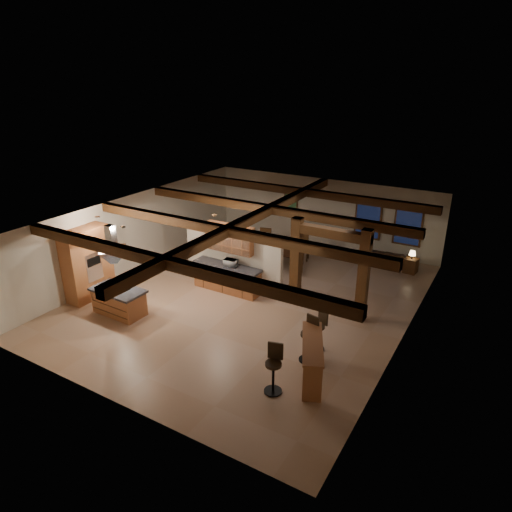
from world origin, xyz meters
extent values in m
plane|color=tan|center=(0.00, 0.00, 0.00)|extent=(12.00, 12.00, 0.00)
plane|color=beige|center=(0.00, 6.00, 1.45)|extent=(10.00, 0.00, 10.00)
plane|color=beige|center=(0.00, -6.00, 1.45)|extent=(10.00, 0.00, 10.00)
plane|color=beige|center=(-5.00, 0.00, 1.45)|extent=(0.00, 12.00, 12.00)
plane|color=beige|center=(5.00, 0.00, 1.45)|extent=(0.00, 12.00, 12.00)
plane|color=#372411|center=(0.00, 0.00, 2.90)|extent=(12.00, 12.00, 0.00)
cube|color=#3A200E|center=(0.00, -4.00, 2.76)|extent=(10.00, 0.25, 0.28)
cube|color=#3A200E|center=(0.00, -1.30, 2.76)|extent=(10.00, 0.25, 0.28)
cube|color=#3A200E|center=(0.00, 1.30, 2.76)|extent=(10.00, 0.25, 0.28)
cube|color=#3A200E|center=(0.00, 4.00, 2.76)|extent=(10.00, 0.25, 0.28)
cube|color=#3A200E|center=(0.00, 0.00, 2.76)|extent=(0.28, 12.00, 0.28)
cube|color=#3A200E|center=(1.40, 0.50, 1.45)|extent=(0.30, 0.30, 2.90)
cube|color=#3A200E|center=(3.60, 0.50, 1.45)|extent=(0.30, 0.30, 2.90)
cube|color=#3A200E|center=(2.50, 0.50, 2.60)|extent=(2.50, 0.28, 0.28)
cube|color=beige|center=(-1.00, 0.50, 1.10)|extent=(3.80, 0.18, 2.20)
cube|color=#945930|center=(-4.67, -2.60, 1.20)|extent=(0.64, 1.60, 2.40)
cube|color=silver|center=(-4.37, -2.60, 1.15)|extent=(0.06, 0.62, 0.95)
cube|color=black|center=(-4.33, -2.60, 1.35)|extent=(0.01, 0.50, 0.28)
cube|color=#945930|center=(-1.00, 0.11, 0.43)|extent=(2.40, 0.60, 0.86)
cube|color=black|center=(-1.00, 0.11, 0.90)|extent=(2.50, 0.66, 0.08)
cube|color=#945930|center=(-1.00, 0.32, 1.85)|extent=(1.80, 0.34, 0.95)
cube|color=silver|center=(-1.00, 0.14, 1.85)|extent=(1.74, 0.02, 0.90)
pyramid|color=silver|center=(-2.98, -2.95, 1.73)|extent=(1.10, 1.10, 0.45)
cube|color=silver|center=(-2.98, -2.95, 2.54)|extent=(0.26, 0.22, 0.73)
cube|color=#3A200E|center=(2.00, 5.94, 1.50)|extent=(1.10, 0.05, 1.70)
cube|color=black|center=(2.00, 5.91, 1.50)|extent=(0.95, 0.02, 1.55)
cube|color=#3A200E|center=(3.60, 5.94, 1.50)|extent=(1.10, 0.05, 1.70)
cube|color=black|center=(3.60, 5.91, 1.50)|extent=(0.95, 0.02, 1.55)
cube|color=#3A200E|center=(-1.50, 5.94, 1.70)|extent=(0.65, 0.04, 0.85)
cube|color=#225136|center=(-1.50, 5.92, 1.70)|extent=(0.55, 0.01, 0.75)
cylinder|color=silver|center=(-2.60, -2.80, 2.87)|extent=(0.16, 0.16, 0.03)
cylinder|color=silver|center=(-1.00, -0.50, 2.87)|extent=(0.16, 0.16, 0.03)
cylinder|color=silver|center=(-4.00, -2.50, 2.87)|extent=(0.16, 0.16, 0.03)
cube|color=#945930|center=(-2.98, -2.95, 0.38)|extent=(1.61, 0.83, 0.76)
cube|color=black|center=(-2.98, -2.95, 0.80)|extent=(1.72, 0.94, 0.07)
cube|color=black|center=(-2.98, -2.95, 0.84)|extent=(0.67, 0.46, 0.02)
imported|color=#371B0D|center=(-0.45, 3.03, 0.30)|extent=(1.72, 1.01, 0.59)
imported|color=black|center=(3.04, 5.24, 0.28)|extent=(2.01, 0.95, 0.57)
imported|color=silver|center=(-0.84, 0.11, 1.06)|extent=(0.47, 0.34, 0.24)
cube|color=#945930|center=(3.50, -2.88, 0.99)|extent=(1.26, 1.97, 0.06)
cube|color=#945930|center=(3.87, -3.68, 0.49)|extent=(0.44, 0.27, 0.97)
cube|color=#945930|center=(3.13, -2.09, 0.49)|extent=(0.44, 0.27, 0.97)
cube|color=#3A200E|center=(4.10, 4.86, 0.28)|extent=(0.50, 0.50, 0.57)
cylinder|color=black|center=(4.10, 4.86, 0.64)|extent=(0.05, 0.05, 0.15)
cone|color=#E7C98B|center=(4.10, 4.86, 0.78)|extent=(0.25, 0.25, 0.16)
cylinder|color=black|center=(2.95, -3.84, 0.78)|extent=(0.39, 0.39, 0.08)
cube|color=black|center=(2.91, -3.66, 1.03)|extent=(0.37, 0.13, 0.43)
cylinder|color=black|center=(2.95, -3.84, 0.39)|extent=(0.06, 0.06, 0.76)
cylinder|color=black|center=(2.95, -3.84, 0.02)|extent=(0.43, 0.43, 0.03)
cylinder|color=black|center=(3.12, -2.27, 0.79)|extent=(0.39, 0.39, 0.08)
cube|color=black|center=(3.15, -2.09, 1.04)|extent=(0.37, 0.12, 0.44)
cylinder|color=black|center=(3.12, -2.27, 0.39)|extent=(0.07, 0.07, 0.77)
cylinder|color=black|center=(3.12, -2.27, 0.02)|extent=(0.44, 0.44, 0.03)
cylinder|color=black|center=(3.14, -1.66, 0.71)|extent=(0.35, 0.35, 0.07)
cube|color=black|center=(3.20, -1.50, 0.94)|extent=(0.33, 0.16, 0.39)
cylinder|color=black|center=(3.14, -1.66, 0.35)|extent=(0.06, 0.06, 0.69)
cylinder|color=black|center=(3.14, -1.66, 0.02)|extent=(0.39, 0.39, 0.03)
cube|color=#3A200E|center=(-0.97, 2.11, 0.48)|extent=(0.55, 0.55, 0.06)
cube|color=#3A200E|center=(-1.03, 2.33, 0.88)|extent=(0.45, 0.17, 0.80)
cylinder|color=#3A200E|center=(-1.10, 1.89, 0.23)|extent=(0.05, 0.05, 0.45)
cylinder|color=#3A200E|center=(-0.75, 1.98, 0.23)|extent=(0.05, 0.05, 0.45)
cylinder|color=#3A200E|center=(-1.20, 2.24, 0.23)|extent=(0.05, 0.05, 0.45)
cylinder|color=#3A200E|center=(-0.84, 2.33, 0.23)|extent=(0.05, 0.05, 0.45)
cube|color=#3A200E|center=(-1.37, 3.56, 0.48)|extent=(0.55, 0.55, 0.06)
cube|color=#3A200E|center=(-1.31, 3.34, 0.88)|extent=(0.45, 0.17, 0.80)
cylinder|color=#3A200E|center=(-1.24, 3.78, 0.23)|extent=(0.05, 0.05, 0.45)
cylinder|color=#3A200E|center=(-1.59, 3.69, 0.23)|extent=(0.05, 0.05, 0.45)
cylinder|color=#3A200E|center=(-1.14, 3.43, 0.23)|extent=(0.05, 0.05, 0.45)
cylinder|color=#3A200E|center=(-1.50, 3.34, 0.23)|extent=(0.05, 0.05, 0.45)
cube|color=#3A200E|center=(0.48, 2.51, 0.48)|extent=(0.55, 0.55, 0.06)
cube|color=#3A200E|center=(0.42, 2.72, 0.88)|extent=(0.45, 0.17, 0.80)
cylinder|color=#3A200E|center=(0.35, 2.28, 0.23)|extent=(0.05, 0.05, 0.45)
cylinder|color=#3A200E|center=(0.70, 2.38, 0.23)|extent=(0.05, 0.05, 0.45)
cylinder|color=#3A200E|center=(0.25, 2.63, 0.23)|extent=(0.05, 0.05, 0.45)
cylinder|color=#3A200E|center=(0.61, 2.73, 0.23)|extent=(0.05, 0.05, 0.45)
cube|color=#3A200E|center=(0.08, 3.95, 0.48)|extent=(0.55, 0.55, 0.06)
cube|color=#3A200E|center=(0.14, 3.74, 0.88)|extent=(0.45, 0.17, 0.80)
cylinder|color=#3A200E|center=(0.21, 4.18, 0.23)|extent=(0.05, 0.05, 0.45)
cylinder|color=#3A200E|center=(-0.14, 4.08, 0.23)|extent=(0.05, 0.05, 0.45)
cylinder|color=#3A200E|center=(0.31, 3.83, 0.23)|extent=(0.05, 0.05, 0.45)
cylinder|color=#3A200E|center=(-0.05, 3.73, 0.23)|extent=(0.05, 0.05, 0.45)
camera|label=1|loc=(7.08, -11.62, 7.05)|focal=32.00mm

